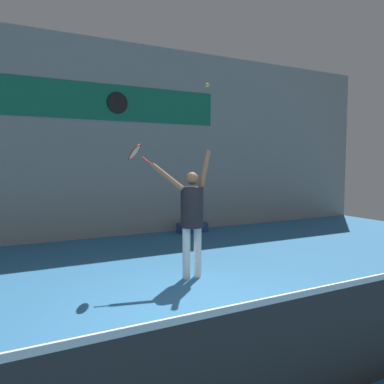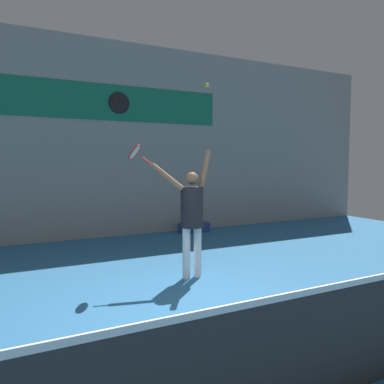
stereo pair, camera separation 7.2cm
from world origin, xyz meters
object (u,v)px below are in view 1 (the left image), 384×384
object	(u,v)px
scoreboard_clock	(117,103)
equipment_bag	(192,228)
tennis_ball	(207,85)
tennis_player	(192,212)
tennis_racket	(136,153)

from	to	relation	value
scoreboard_clock	equipment_bag	world-z (taller)	scoreboard_clock
tennis_ball	equipment_bag	size ratio (longest dim) A/B	0.08
tennis_player	tennis_racket	size ratio (longest dim) A/B	4.88
tennis_racket	tennis_ball	xyz separation A→B (m)	(1.00, -0.61, 1.07)
scoreboard_clock	tennis_ball	xyz separation A→B (m)	(0.26, -4.15, -0.29)
tennis_player	equipment_bag	bearing A→B (deg)	62.31
tennis_player	equipment_bag	xyz separation A→B (m)	(1.90, 3.63, -0.97)
tennis_player	tennis_ball	xyz separation A→B (m)	(0.22, -0.12, 2.05)
tennis_ball	equipment_bag	xyz separation A→B (m)	(1.69, 3.75, -3.02)
scoreboard_clock	equipment_bag	size ratio (longest dim) A/B	0.67
scoreboard_clock	tennis_racket	bearing A→B (deg)	-101.76
scoreboard_clock	tennis_player	distance (m)	4.66
tennis_ball	equipment_bag	distance (m)	5.10
tennis_player	tennis_racket	bearing A→B (deg)	148.47
tennis_ball	tennis_player	bearing A→B (deg)	150.10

